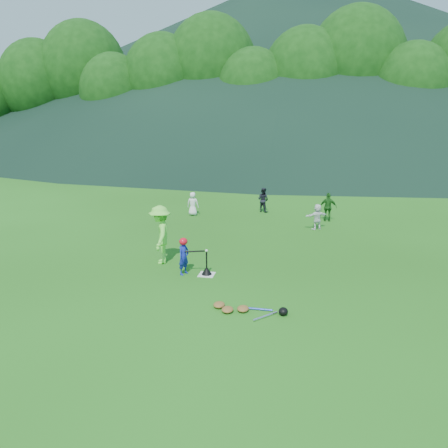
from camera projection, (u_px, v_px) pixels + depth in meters
name	position (u px, v px, depth m)	size (l,w,h in m)	color
ground	(207.00, 275.00, 12.66)	(120.00, 120.00, 0.00)	#1E5313
home_plate	(207.00, 275.00, 12.66)	(0.45, 0.45, 0.02)	silver
baseball	(206.00, 251.00, 12.48)	(0.08, 0.08, 0.08)	white
batter_child	(184.00, 257.00, 12.60)	(0.39, 0.26, 1.07)	#16229B
adult_coach	(160.00, 235.00, 13.49)	(1.18, 0.68, 1.82)	#74F146
fielder_a	(193.00, 204.00, 19.90)	(0.53, 0.34, 1.07)	white
fielder_b	(263.00, 200.00, 20.58)	(0.56, 0.44, 1.16)	black
fielder_c	(328.00, 207.00, 18.78)	(0.73, 0.30, 1.24)	#1D591A
fielder_d	(317.00, 217.00, 17.49)	(0.96, 0.31, 1.04)	white
batting_tee	(207.00, 271.00, 12.63)	(0.30, 0.30, 0.68)	black
batter_gear	(184.00, 242.00, 12.49)	(0.73, 0.26, 0.43)	red
equipment_pile	(243.00, 309.00, 10.32)	(1.80, 0.77, 0.19)	olive
outfield_fence	(281.00, 157.00, 39.07)	(70.07, 0.08, 1.33)	gray
tree_line	(290.00, 74.00, 42.70)	(70.04, 11.40, 14.82)	#382314
distant_hills	(266.00, 60.00, 88.10)	(155.00, 140.00, 32.00)	black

